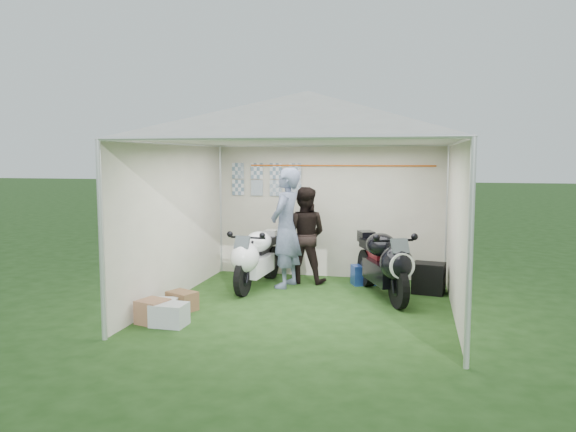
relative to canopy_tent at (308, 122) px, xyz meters
name	(u,v)px	position (x,y,z in m)	size (l,w,h in m)	color
ground	(307,305)	(0.00, -0.03, -2.58)	(80.00, 80.00, 0.00)	#1B3A11
canopy_tent	(308,122)	(0.00, 0.00, 0.00)	(5.66, 5.66, 3.00)	silver
motorcycle_white	(255,256)	(-1.01, 0.81, -2.06)	(0.50, 1.88, 0.93)	black
motorcycle_black	(384,262)	(1.04, 0.62, -2.02)	(1.02, 1.90, 0.99)	black
paddock_stand	(365,275)	(0.69, 1.46, -2.41)	(0.43, 0.27, 0.32)	blue
person_dark_jacket	(304,235)	(-0.33, 1.40, -1.77)	(0.78, 0.61, 1.61)	black
person_blue_jacket	(286,228)	(-0.55, 1.02, -1.61)	(0.70, 0.46, 1.93)	slate
equipment_box	(429,278)	(1.70, 1.08, -2.34)	(0.47, 0.38, 0.47)	black
crate_0	(169,315)	(-1.50, -1.37, -2.43)	(0.42, 0.33, 0.28)	#AFB3B8
crate_1	(153,311)	(-1.75, -1.31, -2.42)	(0.34, 0.34, 0.30)	#8A5E43
crate_2	(166,307)	(-1.75, -0.92, -2.47)	(0.30, 0.25, 0.22)	silver
crate_3	(182,301)	(-1.63, -0.66, -2.45)	(0.39, 0.28, 0.26)	brown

